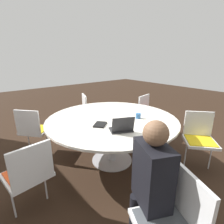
{
  "coord_description": "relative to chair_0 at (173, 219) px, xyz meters",
  "views": [
    {
      "loc": [
        -1.98,
        1.64,
        1.67
      ],
      "look_at": [
        0.0,
        0.0,
        0.85
      ],
      "focal_mm": 28.0,
      "sensor_mm": 36.0,
      "label": 1
    }
  ],
  "objects": [
    {
      "name": "ground_plane",
      "position": [
        1.5,
        -0.65,
        -0.52
      ],
      "size": [
        16.0,
        16.0,
        0.0
      ],
      "primitive_type": "plane",
      "color": "black"
    },
    {
      "name": "conference_table",
      "position": [
        1.5,
        -0.65,
        0.14
      ],
      "size": [
        2.02,
        2.02,
        0.75
      ],
      "color": "#B7B7BC",
      "rests_on": "ground_plane"
    },
    {
      "name": "chair_0",
      "position": [
        0.0,
        0.0,
        0.0
      ],
      "size": [
        0.58,
        0.57,
        0.87
      ],
      "rotation": [
        0.0,
        0.0,
        5.83
      ],
      "color": "silver",
      "rests_on": "ground_plane"
    },
    {
      "name": "chair_1",
      "position": [
        0.54,
        -1.59,
        0.0
      ],
      "size": [
        0.61,
        0.61,
        0.87
      ],
      "rotation": [
        0.0,
        0.0,
        7.01
      ],
      "color": "silver",
      "rests_on": "ground_plane"
    },
    {
      "name": "chair_2",
      "position": [
        1.82,
        -1.96,
        0.0
      ],
      "size": [
        0.5,
        0.51,
        0.87
      ],
      "rotation": [
        0.0,
        0.0,
        8.04
      ],
      "color": "silver",
      "rests_on": "ground_plane"
    },
    {
      "name": "chair_3",
      "position": [
        2.78,
        -1.07,
        0.0
      ],
      "size": [
        0.56,
        0.55,
        0.87
      ],
      "rotation": [
        0.0,
        0.0,
        9.06
      ],
      "color": "silver",
      "rests_on": "ground_plane"
    },
    {
      "name": "chair_4",
      "position": [
        2.48,
        0.27,
        0.0
      ],
      "size": [
        0.61,
        0.61,
        0.87
      ],
      "rotation": [
        0.0,
        0.0,
        10.13
      ],
      "color": "silver",
      "rests_on": "ground_plane"
    },
    {
      "name": "chair_5",
      "position": [
        1.28,
        0.67,
        0.0
      ],
      "size": [
        0.47,
        0.49,
        0.87
      ],
      "rotation": [
        0.0,
        0.0,
        11.12
      ],
      "color": "silver",
      "rests_on": "ground_plane"
    },
    {
      "name": "person_0",
      "position": [
        0.25,
        -0.03,
        0.19
      ],
      "size": [
        0.42,
        0.36,
        1.22
      ],
      "rotation": [
        0.0,
        0.0,
        5.83
      ],
      "color": "black",
      "rests_on": "ground_plane"
    },
    {
      "name": "laptop",
      "position": [
        1.03,
        -0.42,
        0.29
      ],
      "size": [
        0.33,
        0.36,
        0.21
      ],
      "rotation": [
        0.0,
        0.0,
        1.12
      ],
      "color": "#232326",
      "rests_on": "conference_table"
    },
    {
      "name": "spiral_notebook",
      "position": [
        1.38,
        -0.34,
        0.24
      ],
      "size": [
        0.25,
        0.26,
        0.02
      ],
      "color": "black",
      "rests_on": "conference_table"
    },
    {
      "name": "coffee_cup",
      "position": [
        1.24,
        -0.96,
        0.27
      ],
      "size": [
        0.08,
        0.08,
        0.08
      ],
      "color": "#33669E",
      "rests_on": "conference_table"
    },
    {
      "name": "cell_phone",
      "position": [
        1.3,
        -0.85,
        0.24
      ],
      "size": [
        0.15,
        0.1,
        0.01
      ],
      "color": "black",
      "rests_on": "conference_table"
    },
    {
      "name": "handbag",
      "position": [
        2.24,
        -1.95,
        -0.38
      ],
      "size": [
        0.36,
        0.16,
        0.28
      ],
      "color": "#661E56",
      "rests_on": "ground_plane"
    }
  ]
}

